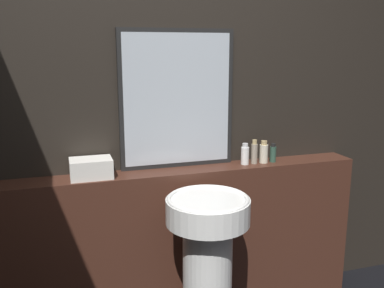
{
  "coord_description": "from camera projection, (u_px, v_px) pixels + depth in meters",
  "views": [
    {
      "loc": [
        -0.63,
        -0.8,
        1.63
      ],
      "look_at": [
        0.08,
        1.43,
        1.1
      ],
      "focal_mm": 40.0,
      "sensor_mm": 36.0,
      "label": 1
    }
  ],
  "objects": [
    {
      "name": "vanity_counter",
      "position": [
        175.0,
        244.0,
        2.6
      ],
      "size": [
        2.32,
        0.2,
        0.93
      ],
      "color": "#422319",
      "rests_on": "ground_plane"
    },
    {
      "name": "shampoo_bottle",
      "position": [
        245.0,
        155.0,
        2.62
      ],
      "size": [
        0.05,
        0.05,
        0.13
      ],
      "color": "white",
      "rests_on": "vanity_counter"
    },
    {
      "name": "pedestal_sink",
      "position": [
        207.0,
        260.0,
        2.26
      ],
      "size": [
        0.44,
        0.44,
        0.88
      ],
      "color": "white",
      "rests_on": "ground_plane"
    },
    {
      "name": "towel_stack",
      "position": [
        91.0,
        168.0,
        2.35
      ],
      "size": [
        0.23,
        0.16,
        0.11
      ],
      "color": "silver",
      "rests_on": "vanity_counter"
    },
    {
      "name": "conditioner_bottle",
      "position": [
        254.0,
        153.0,
        2.63
      ],
      "size": [
        0.04,
        0.04,
        0.15
      ],
      "color": "gray",
      "rests_on": "vanity_counter"
    },
    {
      "name": "mirror",
      "position": [
        177.0,
        100.0,
        2.5
      ],
      "size": [
        0.68,
        0.03,
        0.81
      ],
      "color": "black",
      "rests_on": "vanity_counter"
    },
    {
      "name": "wall_back",
      "position": [
        168.0,
        113.0,
        2.55
      ],
      "size": [
        8.0,
        0.06,
        2.5
      ],
      "color": "black",
      "rests_on": "ground_plane"
    },
    {
      "name": "lotion_bottle",
      "position": [
        264.0,
        153.0,
        2.65
      ],
      "size": [
        0.05,
        0.05,
        0.14
      ],
      "color": "beige",
      "rests_on": "vanity_counter"
    },
    {
      "name": "body_wash_bottle",
      "position": [
        273.0,
        153.0,
        2.67
      ],
      "size": [
        0.04,
        0.04,
        0.12
      ],
      "color": "#2D4C3D",
      "rests_on": "vanity_counter"
    }
  ]
}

